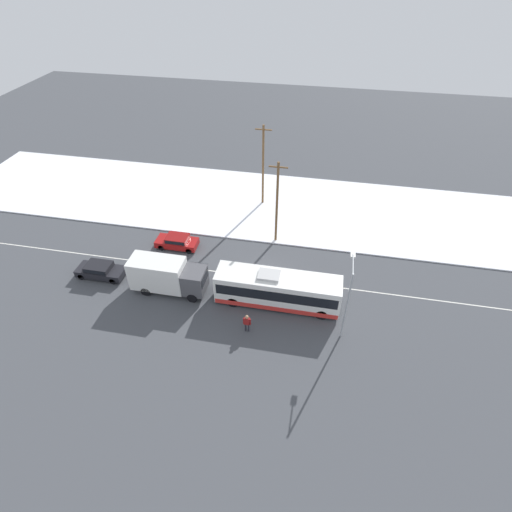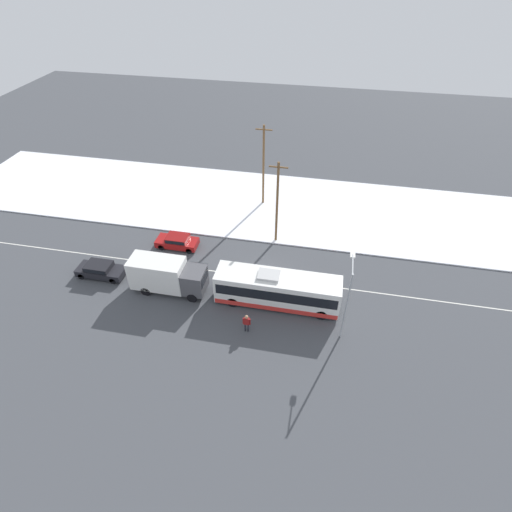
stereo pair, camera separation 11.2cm
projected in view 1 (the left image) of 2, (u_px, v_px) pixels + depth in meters
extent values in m
plane|color=#424449|center=(265.00, 278.00, 37.27)|extent=(120.00, 120.00, 0.00)
cube|color=white|center=(284.00, 206.00, 46.81)|extent=(80.00, 14.63, 0.12)
cube|color=silver|center=(265.00, 278.00, 37.27)|extent=(60.00, 0.12, 0.00)
cube|color=white|center=(278.00, 289.00, 33.79)|extent=(10.56, 2.55, 2.70)
cube|color=black|center=(278.00, 286.00, 33.58)|extent=(10.14, 2.57, 1.02)
cube|color=red|center=(277.00, 298.00, 34.49)|extent=(10.46, 2.57, 0.49)
cube|color=#B2B2B2|center=(269.00, 275.00, 32.98)|extent=(1.80, 1.40, 0.24)
cylinder|color=black|center=(321.00, 314.00, 33.07)|extent=(1.00, 0.28, 1.00)
cylinder|color=black|center=(323.00, 295.00, 34.79)|extent=(1.00, 0.28, 1.00)
cylinder|color=black|center=(233.00, 302.00, 34.18)|extent=(1.00, 0.28, 1.00)
cylinder|color=black|center=(239.00, 284.00, 35.91)|extent=(1.00, 0.28, 1.00)
cube|color=silver|center=(158.00, 273.00, 34.98)|extent=(4.76, 2.30, 2.77)
cube|color=#4C4C51|center=(195.00, 281.00, 34.68)|extent=(1.90, 2.19, 2.16)
cube|color=black|center=(205.00, 278.00, 34.27)|extent=(0.06, 1.96, 0.95)
cylinder|color=black|center=(192.00, 298.00, 34.62)|extent=(0.90, 0.26, 0.90)
cylinder|color=black|center=(199.00, 282.00, 36.17)|extent=(0.90, 0.26, 0.90)
cylinder|color=black|center=(146.00, 291.00, 35.25)|extent=(0.90, 0.26, 0.90)
cylinder|color=black|center=(155.00, 276.00, 36.80)|extent=(0.90, 0.26, 0.90)
cube|color=maroon|center=(177.00, 243.00, 40.56)|extent=(4.21, 1.80, 0.65)
cube|color=maroon|center=(177.00, 238.00, 40.18)|extent=(2.19, 1.66, 0.48)
cube|color=black|center=(177.00, 238.00, 40.18)|extent=(2.02, 1.69, 0.38)
cylinder|color=black|center=(161.00, 247.00, 40.31)|extent=(0.64, 0.22, 0.64)
cylinder|color=black|center=(167.00, 238.00, 41.51)|extent=(0.64, 0.22, 0.64)
cylinder|color=black|center=(189.00, 251.00, 39.88)|extent=(0.64, 0.22, 0.64)
cylinder|color=black|center=(194.00, 242.00, 41.08)|extent=(0.64, 0.22, 0.64)
cube|color=black|center=(101.00, 271.00, 37.13)|extent=(4.44, 1.80, 0.67)
cube|color=black|center=(98.00, 267.00, 36.78)|extent=(2.31, 1.66, 0.49)
cube|color=black|center=(98.00, 267.00, 36.78)|extent=(2.12, 1.69, 0.39)
cylinder|color=black|center=(113.00, 281.00, 36.46)|extent=(0.64, 0.22, 0.64)
cylinder|color=black|center=(121.00, 270.00, 37.66)|extent=(0.64, 0.22, 0.64)
cylinder|color=black|center=(81.00, 277.00, 36.92)|extent=(0.64, 0.22, 0.64)
cylinder|color=black|center=(90.00, 266.00, 38.12)|extent=(0.64, 0.22, 0.64)
cylinder|color=#23232D|center=(246.00, 327.00, 32.12)|extent=(0.13, 0.13, 0.83)
cylinder|color=#23232D|center=(249.00, 328.00, 32.08)|extent=(0.13, 0.13, 0.83)
cube|color=maroon|center=(247.00, 321.00, 31.62)|extent=(0.43, 0.23, 0.68)
sphere|color=tan|center=(247.00, 317.00, 31.31)|extent=(0.29, 0.29, 0.29)
cylinder|color=maroon|center=(244.00, 321.00, 31.69)|extent=(0.11, 0.11, 0.65)
cylinder|color=maroon|center=(250.00, 322.00, 31.61)|extent=(0.11, 0.11, 0.65)
cylinder|color=#9EA3A8|center=(346.00, 307.00, 29.84)|extent=(0.14, 0.14, 6.67)
cylinder|color=#9EA3A8|center=(353.00, 265.00, 28.72)|extent=(0.10, 2.37, 0.10)
cube|color=silver|center=(353.00, 255.00, 29.66)|extent=(0.36, 0.60, 0.16)
cylinder|color=brown|center=(277.00, 204.00, 38.92)|extent=(0.24, 0.24, 8.92)
cube|color=brown|center=(278.00, 167.00, 36.41)|extent=(1.80, 0.12, 0.12)
cylinder|color=brown|center=(263.00, 167.00, 44.46)|extent=(0.24, 0.24, 9.48)
cube|color=brown|center=(263.00, 130.00, 41.76)|extent=(1.80, 0.12, 0.12)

